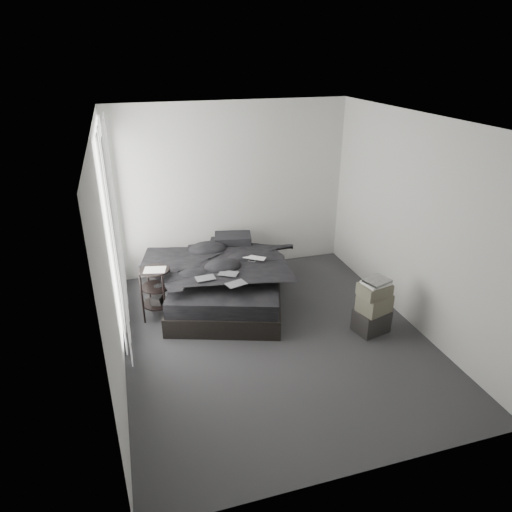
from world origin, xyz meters
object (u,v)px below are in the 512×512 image
object	(u,v)px
box_lower	(371,321)
side_stand	(157,294)
bed	(228,293)
laptop	(253,255)

from	to	relation	value
box_lower	side_stand	bearing A→B (deg)	156.93
bed	laptop	xyz separation A→B (m)	(0.35, -0.07, 0.57)
bed	box_lower	xyz separation A→B (m)	(1.55, -1.24, 0.02)
box_lower	bed	bearing A→B (deg)	141.32
bed	laptop	distance (m)	0.67
side_stand	laptop	bearing A→B (deg)	3.97
bed	side_stand	size ratio (longest dim) A/B	2.74
box_lower	laptop	bearing A→B (deg)	135.66
bed	box_lower	world-z (taller)	box_lower
bed	laptop	size ratio (longest dim) A/B	6.24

